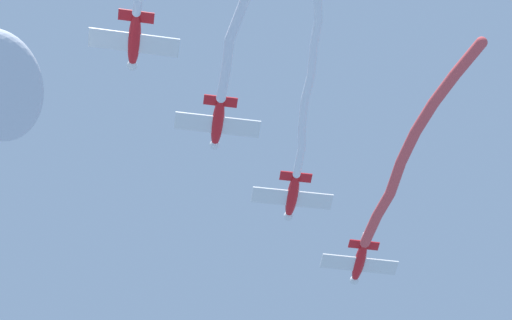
{
  "coord_description": "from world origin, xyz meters",
  "views": [
    {
      "loc": [
        -63.54,
        8.88,
        2.45
      ],
      "look_at": [
        -13.87,
        7.74,
        69.31
      ],
      "focal_mm": 66.14,
      "sensor_mm": 36.0,
      "label": 1
    }
  ],
  "objects": [
    {
      "name": "smoke_trail_lead",
      "position": [
        -16.16,
        -5.63,
        68.06
      ],
      "size": [
        23.33,
        8.0,
        2.42
      ],
      "color": "#DB4C4C"
    },
    {
      "name": "airplane_lead",
      "position": [
        -2.08,
        -2.42,
        68.95
      ],
      "size": [
        5.65,
        7.52,
        1.87
      ],
      "rotation": [
        0.0,
        0.0,
        0.11
      ],
      "color": "red"
    },
    {
      "name": "airplane_right_wing",
      "position": [
        -17.63,
        11.14,
        69.45
      ],
      "size": [
        5.65,
        7.52,
        1.87
      ],
      "rotation": [
        0.0,
        0.0,
        0.11
      ],
      "color": "red"
    },
    {
      "name": "smoke_trail_left_wing",
      "position": [
        -25.5,
        3.58,
        69.45
      ],
      "size": [
        26.76,
        1.72,
        1.33
      ],
      "color": "white"
    },
    {
      "name": "airplane_slot",
      "position": [
        -25.4,
        17.92,
        69.7
      ],
      "size": [
        5.66,
        7.52,
        1.87
      ],
      "rotation": [
        0.0,
        0.0,
        0.12
      ],
      "color": "red"
    },
    {
      "name": "airplane_left_wing",
      "position": [
        -9.86,
        4.36,
        69.2
      ],
      "size": [
        5.63,
        7.51,
        1.87
      ],
      "rotation": [
        0.0,
        0.0,
        0.1
      ],
      "color": "red"
    }
  ]
}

